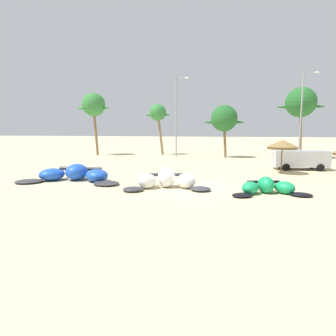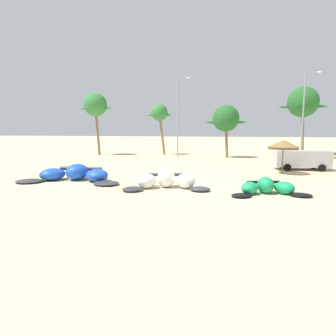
{
  "view_description": "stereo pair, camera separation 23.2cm",
  "coord_description": "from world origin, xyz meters",
  "px_view_note": "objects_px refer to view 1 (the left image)",
  "views": [
    {
      "loc": [
        1.72,
        -18.32,
        3.85
      ],
      "look_at": [
        -2.43,
        2.0,
        1.0
      ],
      "focal_mm": 30.21,
      "sensor_mm": 36.0,
      "label": 1
    },
    {
      "loc": [
        1.95,
        -18.27,
        3.85
      ],
      "look_at": [
        -2.43,
        2.0,
        1.0
      ],
      "focal_mm": 30.21,
      "sensor_mm": 36.0,
      "label": 2
    }
  ],
  "objects_px": {
    "palm_leftmost": "(94,105)",
    "lamppost_west_center": "(302,112)",
    "kite_left": "(167,181)",
    "palm_left": "(158,113)",
    "palm_center_left": "(301,103)",
    "parked_van": "(299,158)",
    "kite_left_of_center": "(267,187)",
    "kite_far_left": "(74,175)",
    "lamppost_west": "(177,114)",
    "palm_left_of_gap": "(224,119)",
    "beach_umbrella_near_van": "(282,145)"
  },
  "relations": [
    {
      "from": "palm_leftmost",
      "to": "lamppost_west_center",
      "type": "height_order",
      "value": "lamppost_west_center"
    },
    {
      "from": "kite_left",
      "to": "palm_left",
      "type": "xyz_separation_m",
      "value": [
        -6.39,
        24.09,
        5.69
      ]
    },
    {
      "from": "palm_center_left",
      "to": "palm_leftmost",
      "type": "bearing_deg",
      "value": -177.61
    },
    {
      "from": "parked_van",
      "to": "kite_left_of_center",
      "type": "bearing_deg",
      "value": -110.92
    },
    {
      "from": "kite_far_left",
      "to": "lamppost_west",
      "type": "bearing_deg",
      "value": 77.56
    },
    {
      "from": "palm_left",
      "to": "lamppost_west",
      "type": "bearing_deg",
      "value": -40.71
    },
    {
      "from": "parked_van",
      "to": "palm_left_of_gap",
      "type": "xyz_separation_m",
      "value": [
        -7.19,
        10.57,
        4.18
      ]
    },
    {
      "from": "kite_far_left",
      "to": "lamppost_west",
      "type": "xyz_separation_m",
      "value": [
        4.39,
        19.91,
        5.51
      ]
    },
    {
      "from": "kite_left",
      "to": "lamppost_west",
      "type": "xyz_separation_m",
      "value": [
        -2.94,
        21.12,
        5.48
      ]
    },
    {
      "from": "kite_far_left",
      "to": "palm_left",
      "type": "bearing_deg",
      "value": 87.63
    },
    {
      "from": "beach_umbrella_near_van",
      "to": "palm_leftmost",
      "type": "bearing_deg",
      "value": 150.66
    },
    {
      "from": "beach_umbrella_near_van",
      "to": "palm_center_left",
      "type": "height_order",
      "value": "palm_center_left"
    },
    {
      "from": "palm_leftmost",
      "to": "lamppost_west_center",
      "type": "xyz_separation_m",
      "value": [
        28.46,
        -1.34,
        -1.4
      ]
    },
    {
      "from": "palm_left",
      "to": "parked_van",
      "type": "bearing_deg",
      "value": -37.45
    },
    {
      "from": "kite_left_of_center",
      "to": "lamppost_west",
      "type": "bearing_deg",
      "value": 113.18
    },
    {
      "from": "palm_center_left",
      "to": "lamppost_west_center",
      "type": "height_order",
      "value": "lamppost_west_center"
    },
    {
      "from": "beach_umbrella_near_van",
      "to": "kite_left_of_center",
      "type": "bearing_deg",
      "value": -105.11
    },
    {
      "from": "lamppost_west_center",
      "to": "palm_left",
      "type": "bearing_deg",
      "value": 168.76
    },
    {
      "from": "parked_van",
      "to": "beach_umbrella_near_van",
      "type": "bearing_deg",
      "value": -124.92
    },
    {
      "from": "kite_left_of_center",
      "to": "palm_left",
      "type": "height_order",
      "value": "palm_left"
    },
    {
      "from": "beach_umbrella_near_van",
      "to": "palm_center_left",
      "type": "relative_size",
      "value": 0.31
    },
    {
      "from": "kite_far_left",
      "to": "parked_van",
      "type": "distance_m",
      "value": 20.49
    },
    {
      "from": "kite_far_left",
      "to": "palm_center_left",
      "type": "xyz_separation_m",
      "value": [
        20.61,
        21.58,
        6.83
      ]
    },
    {
      "from": "parked_van",
      "to": "lamppost_west_center",
      "type": "height_order",
      "value": "lamppost_west_center"
    },
    {
      "from": "palm_center_left",
      "to": "lamppost_west_center",
      "type": "bearing_deg",
      "value": -98.02
    },
    {
      "from": "beach_umbrella_near_van",
      "to": "lamppost_west",
      "type": "relative_size",
      "value": 0.27
    },
    {
      "from": "palm_leftmost",
      "to": "palm_left",
      "type": "relative_size",
      "value": 1.2
    },
    {
      "from": "palm_left_of_gap",
      "to": "palm_leftmost",
      "type": "bearing_deg",
      "value": -179.9
    },
    {
      "from": "palm_left",
      "to": "palm_center_left",
      "type": "distance_m",
      "value": 19.74
    },
    {
      "from": "lamppost_west",
      "to": "lamppost_west_center",
      "type": "distance_m",
      "value": 15.88
    },
    {
      "from": "parked_van",
      "to": "palm_leftmost",
      "type": "xyz_separation_m",
      "value": [
        -26.17,
        10.53,
        6.27
      ]
    },
    {
      "from": "kite_far_left",
      "to": "palm_left_of_gap",
      "type": "distance_m",
      "value": 23.57
    },
    {
      "from": "kite_left",
      "to": "parked_van",
      "type": "relative_size",
      "value": 1.13
    },
    {
      "from": "kite_left_of_center",
      "to": "palm_left_of_gap",
      "type": "relative_size",
      "value": 0.68
    },
    {
      "from": "beach_umbrella_near_van",
      "to": "lamppost_west",
      "type": "height_order",
      "value": "lamppost_west"
    },
    {
      "from": "kite_left",
      "to": "palm_leftmost",
      "type": "xyz_separation_m",
      "value": [
        -15.54,
        21.59,
        6.85
      ]
    },
    {
      "from": "kite_left",
      "to": "lamppost_west",
      "type": "bearing_deg",
      "value": 97.94
    },
    {
      "from": "kite_left_of_center",
      "to": "palm_center_left",
      "type": "relative_size",
      "value": 0.52
    },
    {
      "from": "palm_leftmost",
      "to": "palm_left_of_gap",
      "type": "relative_size",
      "value": 1.29
    },
    {
      "from": "beach_umbrella_near_van",
      "to": "palm_left",
      "type": "bearing_deg",
      "value": 132.95
    },
    {
      "from": "kite_left",
      "to": "palm_leftmost",
      "type": "height_order",
      "value": "palm_leftmost"
    },
    {
      "from": "kite_left",
      "to": "kite_left_of_center",
      "type": "xyz_separation_m",
      "value": [
        6.26,
        -0.37,
        -0.12
      ]
    },
    {
      "from": "palm_left",
      "to": "palm_center_left",
      "type": "relative_size",
      "value": 0.82
    },
    {
      "from": "kite_left",
      "to": "palm_left_of_gap",
      "type": "xyz_separation_m",
      "value": [
        3.44,
        21.62,
        4.76
      ]
    },
    {
      "from": "kite_left_of_center",
      "to": "palm_leftmost",
      "type": "height_order",
      "value": "palm_leftmost"
    },
    {
      "from": "palm_left",
      "to": "lamppost_west_center",
      "type": "height_order",
      "value": "lamppost_west_center"
    },
    {
      "from": "beach_umbrella_near_van",
      "to": "lamppost_west_center",
      "type": "bearing_deg",
      "value": 70.25
    },
    {
      "from": "palm_leftmost",
      "to": "beach_umbrella_near_van",
      "type": "bearing_deg",
      "value": -29.34
    },
    {
      "from": "palm_left",
      "to": "lamppost_west_center",
      "type": "distance_m",
      "value": 19.68
    },
    {
      "from": "kite_left",
      "to": "kite_left_of_center",
      "type": "height_order",
      "value": "kite_left"
    }
  ]
}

